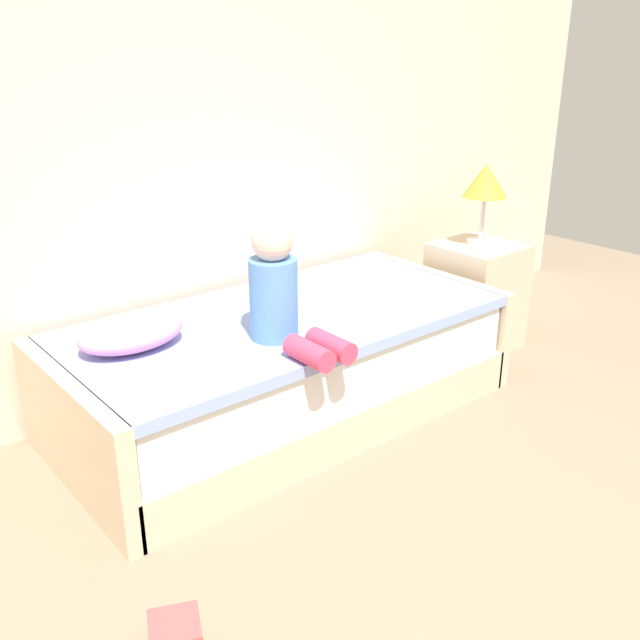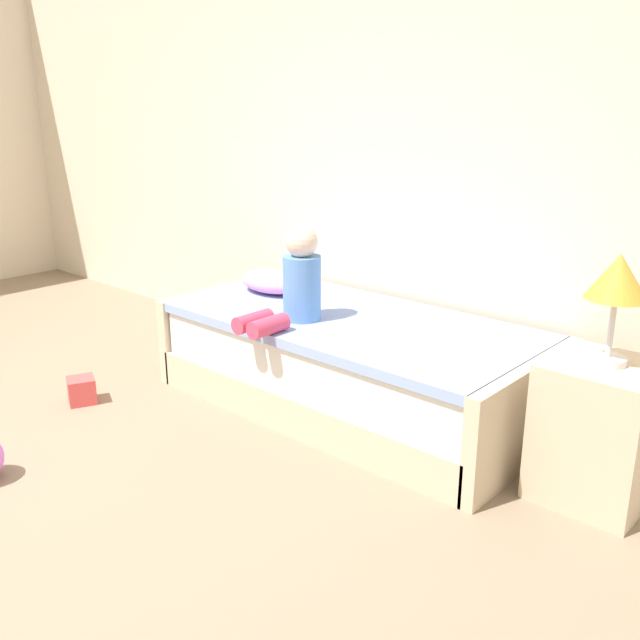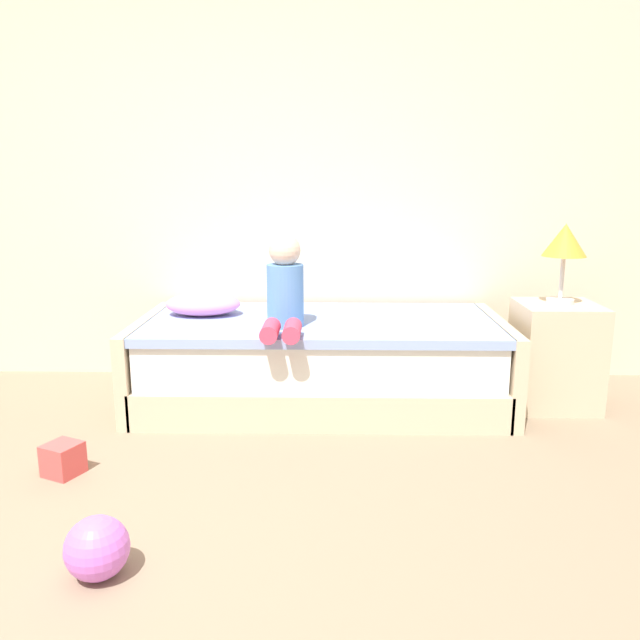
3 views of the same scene
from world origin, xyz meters
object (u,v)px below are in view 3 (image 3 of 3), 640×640
at_px(child_figure, 285,291).
at_px(nightstand, 555,355).
at_px(toy_block, 63,459).
at_px(bed, 321,361).
at_px(table_lamp, 565,244).
at_px(toy_ball, 97,548).
at_px(pillow, 203,304).

bearing_deg(child_figure, nightstand, 7.30).
distance_m(child_figure, toy_block, 1.36).
bearing_deg(bed, child_figure, -129.80).
xyz_separation_m(bed, table_lamp, (1.35, -0.03, 0.69)).
bearing_deg(table_lamp, bed, 178.68).
bearing_deg(toy_block, toy_ball, -60.05).
xyz_separation_m(bed, pillow, (-0.70, 0.10, 0.32)).
relative_size(pillow, toy_ball, 2.08).
height_order(pillow, toy_block, pillow).
height_order(bed, child_figure, child_figure).
bearing_deg(toy_ball, toy_block, 119.95).
xyz_separation_m(bed, toy_ball, (-0.70, -1.71, -0.14)).
xyz_separation_m(nightstand, pillow, (-2.05, 0.13, 0.26)).
height_order(bed, toy_block, bed).
xyz_separation_m(child_figure, toy_ball, (-0.51, -1.48, -0.60)).
bearing_deg(bed, toy_ball, -112.34).
relative_size(nightstand, pillow, 1.36).
distance_m(bed, table_lamp, 1.52).
height_order(table_lamp, toy_ball, table_lamp).
bearing_deg(toy_ball, child_figure, 70.92).
xyz_separation_m(child_figure, toy_block, (-0.94, -0.74, -0.63)).
bearing_deg(toy_block, child_figure, 38.37).
bearing_deg(toy_block, table_lamp, 20.79).
bearing_deg(table_lamp, pillow, 176.34).
distance_m(nightstand, child_figure, 1.60).
height_order(table_lamp, toy_block, table_lamp).
bearing_deg(bed, pillow, 171.87).
height_order(child_figure, toy_ball, child_figure).
xyz_separation_m(nightstand, child_figure, (-1.54, -0.20, 0.40)).
xyz_separation_m(table_lamp, pillow, (-2.05, 0.13, -0.37)).
xyz_separation_m(nightstand, toy_block, (-2.48, -0.94, -0.23)).
bearing_deg(toy_ball, bed, 67.66).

